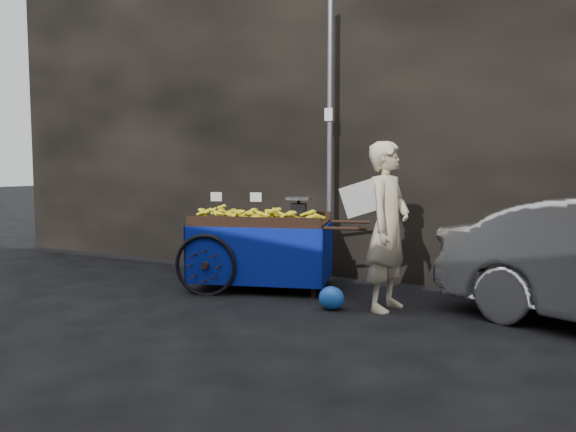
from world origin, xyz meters
The scene contains 6 objects.
ground centered at (0.00, 0.00, 0.00)m, with size 80.00×80.00×0.00m, color black.
building_wall centered at (0.39, 2.60, 2.50)m, with size 13.50×2.00×5.00m.
street_pole centered at (0.30, 1.30, 2.01)m, with size 0.12×0.10×4.00m.
banana_cart centered at (-0.38, 0.42, 0.83)m, with size 2.68×1.78×1.34m.
vendor centered at (1.57, 0.08, 0.98)m, with size 0.79×0.76×1.95m.
plastic_bag centered at (1.01, -0.23, 0.14)m, with size 0.31×0.24×0.27m, color blue.
Camera 1 is at (3.59, -6.12, 1.66)m, focal length 35.00 mm.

